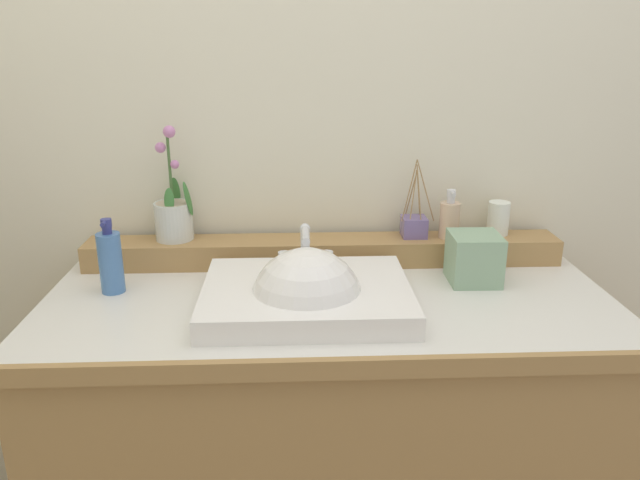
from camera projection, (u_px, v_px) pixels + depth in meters
The scene contains 10 objects.
wall_back at pixel (321, 122), 1.82m from camera, with size 3.18×0.20×2.54m, color beige.
vanity_cabinet at pixel (328, 444), 1.68m from camera, with size 1.44×0.65×0.89m.
back_ledge at pixel (324, 251), 1.76m from camera, with size 1.36×0.12×0.07m, color #A47C48.
sink_basin at pixel (307, 301), 1.47m from camera, with size 0.50×0.39×0.29m.
potted_plant at pixel (174, 215), 1.73m from camera, with size 0.12×0.12×0.33m.
soap_dispenser at pixel (450, 219), 1.74m from camera, with size 0.06×0.06×0.14m.
tumbler_cup at pixel (498, 218), 1.78m from camera, with size 0.06×0.06×0.10m, color white.
reed_diffuser at pixel (414, 226), 1.76m from camera, with size 0.10×0.08×0.23m.
lotion_bottle at pixel (111, 261), 1.55m from camera, with size 0.06×0.06×0.19m.
tissue_box at pixel (474, 258), 1.62m from camera, with size 0.13×0.13×0.13m, color #88AC8A.
Camera 1 is at (-0.09, -1.41, 1.51)m, focal length 34.20 mm.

